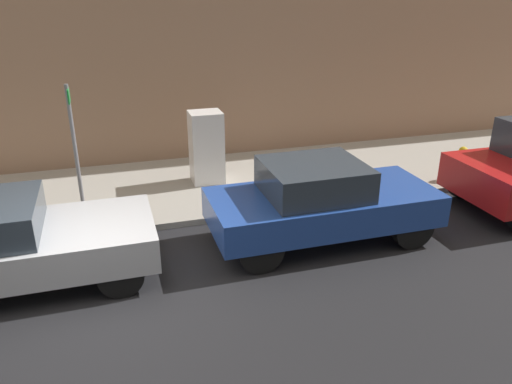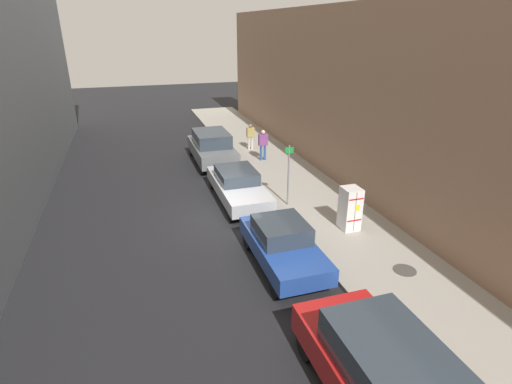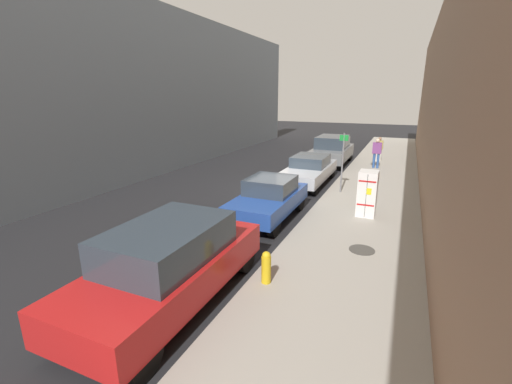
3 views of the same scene
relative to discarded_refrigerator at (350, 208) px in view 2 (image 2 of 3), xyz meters
name	(u,v)px [view 2 (image 2 of 3)]	position (x,y,z in m)	size (l,w,h in m)	color
ground_plane	(223,218)	(4.21, -2.45, -0.93)	(80.00, 80.00, 0.00)	black
sidewalk_slab	(317,204)	(0.07, -2.45, -0.87)	(3.79, 44.00, 0.13)	#9E998E
building_facade_near	(389,107)	(-2.89, -2.45, 3.07)	(2.12, 39.60, 8.01)	#937056
discarded_refrigerator	(350,208)	(0.00, 0.00, 0.00)	(0.64, 0.72, 1.60)	white
manhole_cover	(405,270)	(-0.26, 3.00, -0.79)	(0.70, 0.70, 0.02)	#47443F
street_sign_post	(288,172)	(1.37, -2.66, 0.64)	(0.36, 0.07, 2.58)	slate
fire_hydrant	(412,330)	(1.54, 5.62, -0.41)	(0.22, 0.22, 0.77)	gold
pedestrian_walking_far	(263,143)	(0.44, -8.67, 0.19)	(0.49, 0.23, 1.71)	#2D5193
pedestrian_standing_near	(250,135)	(0.48, -10.92, 0.07)	(0.44, 0.22, 1.54)	beige
parked_suv_gray	(212,147)	(3.16, -9.41, -0.01)	(2.00, 4.59, 1.76)	slate
parked_sedan_silver	(238,185)	(3.16, -3.99, -0.21)	(1.80, 4.79, 1.39)	silver
parked_hatchback_blue	(283,244)	(3.16, 1.38, -0.17)	(1.73, 4.00, 1.47)	#23479E
parked_suv_red	(390,380)	(3.16, 6.96, -0.02)	(1.98, 4.88, 1.76)	red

